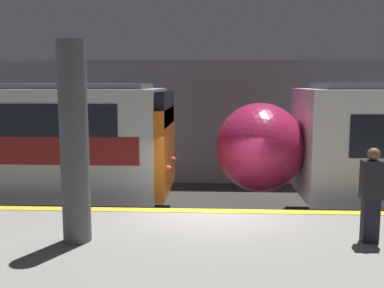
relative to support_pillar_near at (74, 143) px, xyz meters
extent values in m
plane|color=#33302D|center=(2.37, 2.10, -2.78)|extent=(120.00, 120.00, 0.00)
cube|color=gray|center=(2.37, -0.57, -2.27)|extent=(40.00, 5.35, 1.02)
cube|color=gold|center=(2.37, 1.95, -1.76)|extent=(40.00, 0.30, 0.01)
cube|color=gray|center=(2.37, 9.26, -0.46)|extent=(50.00, 0.15, 4.63)
cylinder|color=#56565B|center=(0.00, 0.00, 0.00)|extent=(0.50, 0.50, 3.52)
ellipsoid|color=#B21E4C|center=(3.69, 4.72, -0.73)|extent=(2.42, 2.83, 2.44)
sphere|color=#F2EFCC|center=(2.74, 4.72, -1.17)|extent=(0.20, 0.20, 0.20)
cube|color=orange|center=(1.07, 4.72, -0.82)|extent=(0.25, 3.01, 2.32)
cube|color=black|center=(1.07, 4.72, 0.34)|extent=(0.25, 2.70, 0.93)
sphere|color=#EA4C42|center=(1.23, 4.03, -1.22)|extent=(0.18, 0.18, 0.18)
sphere|color=#EA4C42|center=(1.23, 5.41, -1.22)|extent=(0.18, 0.18, 0.18)
cube|color=black|center=(5.18, 0.18, -1.37)|extent=(0.28, 0.20, 0.78)
cube|color=#232328|center=(5.18, 0.18, -0.64)|extent=(0.38, 0.24, 0.68)
sphere|color=brown|center=(5.18, 0.18, -0.18)|extent=(0.22, 0.22, 0.22)
camera|label=1|loc=(2.43, -7.61, 1.05)|focal=42.00mm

